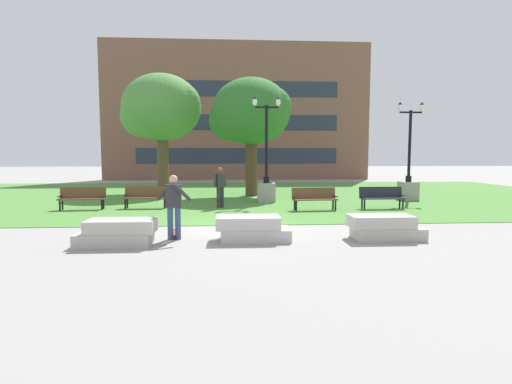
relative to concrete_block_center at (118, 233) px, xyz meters
name	(u,v)px	position (x,y,z in m)	size (l,w,h in m)	color
ground_plane	(234,226)	(2.91, 2.54, -0.31)	(140.00, 140.00, 0.00)	gray
grass_lawn	(233,195)	(2.91, 12.54, -0.30)	(40.00, 20.00, 0.02)	#4C8438
concrete_block_center	(118,233)	(0.00, 0.00, 0.00)	(1.90, 0.90, 0.64)	#B2ADA3
concrete_block_left	(252,229)	(3.35, 0.33, 0.00)	(1.92, 0.90, 0.64)	#BCB7B2
concrete_block_right	(384,228)	(6.88, 0.27, 0.00)	(1.93, 0.90, 0.64)	#B2ADA3
person_skateboarder	(174,203)	(1.31, 0.58, 0.66)	(0.98, 0.48, 1.71)	#384C7A
skateboard	(176,233)	(1.29, 0.98, -0.22)	(0.38, 1.04, 0.14)	maroon
park_bench_near_left	(314,197)	(6.18, 5.87, 0.23)	(1.83, 0.63, 0.90)	brown
park_bench_near_right	(82,197)	(-3.24, 6.65, 0.23)	(1.84, 0.69, 0.90)	brown
park_bench_far_left	(382,196)	(9.05, 6.12, 0.23)	(1.81, 0.55, 0.90)	#1E232D
park_bench_far_right	(146,196)	(-0.74, 6.93, 0.23)	(1.80, 0.53, 0.90)	brown
lamp_post_left	(266,181)	(4.50, 8.86, 0.72)	(1.32, 0.80, 4.94)	gray
lamp_post_right	(408,180)	(11.62, 9.28, 0.69)	(1.32, 0.80, 4.80)	gray
tree_near_right	(161,109)	(-1.26, 14.10, 4.63)	(4.82, 4.59, 6.96)	brown
tree_far_left	(250,113)	(3.89, 11.89, 4.21)	(4.45, 4.24, 6.38)	#4C3823
person_bystander_near_lawn	(220,185)	(2.36, 6.84, 0.68)	(0.56, 0.51, 1.71)	#28282D
building_facade_distant	(237,112)	(3.45, 27.04, 5.92)	(24.33, 1.03, 12.48)	brown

